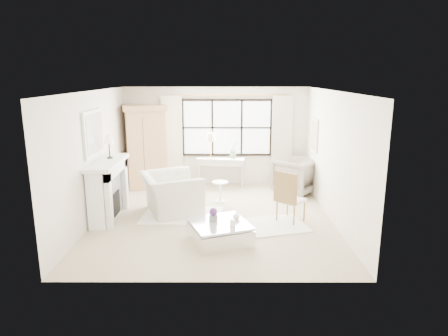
{
  "coord_description": "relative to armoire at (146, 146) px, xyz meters",
  "views": [
    {
      "loc": [
        0.24,
        -8.15,
        3.02
      ],
      "look_at": [
        0.22,
        0.2,
        1.06
      ],
      "focal_mm": 32.0,
      "sensor_mm": 36.0,
      "label": 1
    }
  ],
  "objects": [
    {
      "name": "floor",
      "position": [
        1.89,
        -2.41,
        -1.14
      ],
      "size": [
        5.5,
        5.5,
        0.0
      ],
      "primitive_type": "plane",
      "color": "#C5B292",
      "rests_on": "ground"
    },
    {
      "name": "ceiling",
      "position": [
        1.89,
        -2.41,
        1.56
      ],
      "size": [
        5.5,
        5.5,
        0.0
      ],
      "primitive_type": "plane",
      "rotation": [
        3.14,
        0.0,
        0.0
      ],
      "color": "white",
      "rests_on": "ground"
    },
    {
      "name": "wall_back",
      "position": [
        1.89,
        0.34,
        0.21
      ],
      "size": [
        5.0,
        0.0,
        5.0
      ],
      "primitive_type": "plane",
      "rotation": [
        1.57,
        0.0,
        0.0
      ],
      "color": "silver",
      "rests_on": "ground"
    },
    {
      "name": "wall_front",
      "position": [
        1.89,
        -5.16,
        0.21
      ],
      "size": [
        5.0,
        0.0,
        5.0
      ],
      "primitive_type": "plane",
      "rotation": [
        -1.57,
        0.0,
        0.0
      ],
      "color": "silver",
      "rests_on": "ground"
    },
    {
      "name": "wall_left",
      "position": [
        -0.61,
        -2.41,
        0.21
      ],
      "size": [
        0.0,
        5.5,
        5.5
      ],
      "primitive_type": "plane",
      "rotation": [
        1.57,
        0.0,
        1.57
      ],
      "color": "silver",
      "rests_on": "ground"
    },
    {
      "name": "wall_right",
      "position": [
        4.39,
        -2.41,
        0.21
      ],
      "size": [
        0.0,
        5.5,
        5.5
      ],
      "primitive_type": "plane",
      "rotation": [
        1.57,
        0.0,
        -1.57
      ],
      "color": "white",
      "rests_on": "ground"
    },
    {
      "name": "window_pane",
      "position": [
        2.19,
        0.32,
        0.46
      ],
      "size": [
        2.4,
        0.02,
        1.5
      ],
      "primitive_type": "cube",
      "color": "silver",
      "rests_on": "wall_back"
    },
    {
      "name": "window_frame",
      "position": [
        2.19,
        0.31,
        0.46
      ],
      "size": [
        2.5,
        0.04,
        1.5
      ],
      "primitive_type": null,
      "color": "black",
      "rests_on": "wall_back"
    },
    {
      "name": "curtain_rod",
      "position": [
        2.19,
        0.26,
        1.33
      ],
      "size": [
        3.3,
        0.04,
        0.04
      ],
      "primitive_type": "cylinder",
      "rotation": [
        0.0,
        1.57,
        0.0
      ],
      "color": "#B08B3D",
      "rests_on": "wall_back"
    },
    {
      "name": "curtain_left",
      "position": [
        0.69,
        0.24,
        0.1
      ],
      "size": [
        0.55,
        0.1,
        2.47
      ],
      "primitive_type": "cube",
      "color": "white",
      "rests_on": "ground"
    },
    {
      "name": "curtain_right",
      "position": [
        3.69,
        0.24,
        0.1
      ],
      "size": [
        0.55,
        0.1,
        2.47
      ],
      "primitive_type": "cube",
      "color": "beige",
      "rests_on": "ground"
    },
    {
      "name": "fireplace",
      "position": [
        -0.39,
        -2.41,
        -0.49
      ],
      "size": [
        0.58,
        1.66,
        1.26
      ],
      "color": "white",
      "rests_on": "ground"
    },
    {
      "name": "mirror_frame",
      "position": [
        -0.58,
        -2.41,
        0.7
      ],
      "size": [
        0.05,
        1.15,
        0.95
      ],
      "primitive_type": "cube",
      "color": "silver",
      "rests_on": "wall_left"
    },
    {
      "name": "mirror_glass",
      "position": [
        -0.55,
        -2.41,
        0.7
      ],
      "size": [
        0.02,
        1.0,
        0.8
      ],
      "primitive_type": "cube",
      "color": "silver",
      "rests_on": "wall_left"
    },
    {
      "name": "art_frame",
      "position": [
        4.36,
        -0.71,
        0.41
      ],
      "size": [
        0.04,
        0.62,
        0.82
      ],
      "primitive_type": "cube",
      "color": "silver",
      "rests_on": "wall_right"
    },
    {
      "name": "art_canvas",
      "position": [
        4.34,
        -0.71,
        0.41
      ],
      "size": [
        0.01,
        0.52,
        0.72
      ],
      "primitive_type": "cube",
      "color": "#BAAA90",
      "rests_on": "wall_right"
    },
    {
      "name": "mantel_lamp",
      "position": [
        -0.35,
        -2.16,
        0.51
      ],
      "size": [
        0.22,
        0.22,
        0.51
      ],
      "color": "black",
      "rests_on": "fireplace"
    },
    {
      "name": "armoire",
      "position": [
        0.0,
        0.0,
        0.0
      ],
      "size": [
        1.27,
        0.99,
        2.24
      ],
      "rotation": [
        0.0,
        0.0,
        0.29
      ],
      "color": "tan",
      "rests_on": "floor"
    },
    {
      "name": "console_table",
      "position": [
        2.01,
        0.1,
        -0.74
      ],
      "size": [
        1.36,
        0.66,
        0.8
      ],
      "rotation": [
        0.0,
        0.0,
        -0.17
      ],
      "color": "silver",
      "rests_on": "floor"
    },
    {
      "name": "console_lamp",
      "position": [
        1.75,
        0.08,
        0.22
      ],
      "size": [
        0.28,
        0.28,
        0.69
      ],
      "color": "gold",
      "rests_on": "console_table"
    },
    {
      "name": "orchid_plant",
      "position": [
        2.37,
        0.09,
        -0.11
      ],
      "size": [
        0.32,
        0.3,
        0.47
      ],
      "primitive_type": "imported",
      "rotation": [
        0.0,
        0.0,
        0.5
      ],
      "color": "#5D7C52",
      "rests_on": "console_table"
    },
    {
      "name": "side_table",
      "position": [
        2.01,
        -1.3,
        -0.81
      ],
      "size": [
        0.4,
        0.4,
        0.51
      ],
      "color": "white",
      "rests_on": "floor"
    },
    {
      "name": "rug_left",
      "position": [
        1.2,
        -2.28,
        -1.12
      ],
      "size": [
        1.78,
        1.32,
        0.03
      ],
      "primitive_type": "cube",
      "rotation": [
        0.0,
        0.0,
        -0.07
      ],
      "color": "white",
      "rests_on": "floor"
    },
    {
      "name": "rug_right",
      "position": [
        3.05,
        -2.91,
        -1.13
      ],
      "size": [
        1.65,
        1.39,
        0.03
      ],
      "primitive_type": "cube",
      "rotation": [
        0.0,
        0.0,
        0.26
      ],
      "color": "white",
      "rests_on": "floor"
    },
    {
      "name": "club_armchair",
      "position": [
        0.93,
        -2.06,
        -0.7
      ],
      "size": [
        1.59,
        1.69,
        0.88
      ],
      "primitive_type": "imported",
      "rotation": [
        0.0,
        0.0,
        1.95
      ],
      "color": "beige",
      "rests_on": "floor"
    },
    {
      "name": "wingback_chair",
      "position": [
        3.98,
        -0.53,
        -0.68
      ],
      "size": [
        1.4,
        1.4,
        0.92
      ],
      "primitive_type": "imported",
      "rotation": [
        0.0,
        0.0,
        -2.31
      ],
      "color": "gray",
      "rests_on": "floor"
    },
    {
      "name": "french_chair",
      "position": [
        3.49,
        -2.63,
        -0.83
      ],
      "size": [
        0.68,
        0.68,
        1.08
      ],
      "rotation": [
        0.0,
        0.0,
        2.41
      ],
      "color": "olive",
      "rests_on": "floor"
    },
    {
      "name": "coffee_table",
      "position": [
        2.03,
        -3.69,
        -0.96
      ],
      "size": [
        1.29,
        1.29,
        0.38
      ],
      "rotation": [
        0.0,
        0.0,
        0.36
      ],
      "color": "white",
      "rests_on": "floor"
    },
    {
      "name": "planter_box",
      "position": [
        1.91,
        -3.61,
        -0.71
      ],
      "size": [
        0.16,
        0.16,
        0.11
      ],
      "primitive_type": "cube",
      "rotation": [
        0.0,
        0.0,
        -0.11
      ],
      "color": "slate",
      "rests_on": "coffee_table"
    },
    {
      "name": "planter_flowers",
      "position": [
        1.91,
        -3.61,
        -0.58
      ],
      "size": [
        0.15,
        0.15,
        0.15
      ],
      "primitive_type": "sphere",
      "color": "#562968",
      "rests_on": "planter_box"
    },
    {
      "name": "pillar_candle",
      "position": [
        2.26,
        -3.87,
        -0.7
      ],
      "size": [
        0.1,
        0.1,
        0.12
      ],
      "primitive_type": "cylinder",
      "color": "white",
      "rests_on": "coffee_table"
    },
    {
      "name": "coffee_vase",
      "position": [
        2.34,
        -3.52,
        -0.69
      ],
      "size": [
        0.15,
        0.15,
        0.14
      ],
      "primitive_type": "imported",
      "rotation": [
        0.0,
        0.0,
        0.09
      ],
      "color": "silver",
      "rests_on": "coffee_table"
    }
  ]
}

